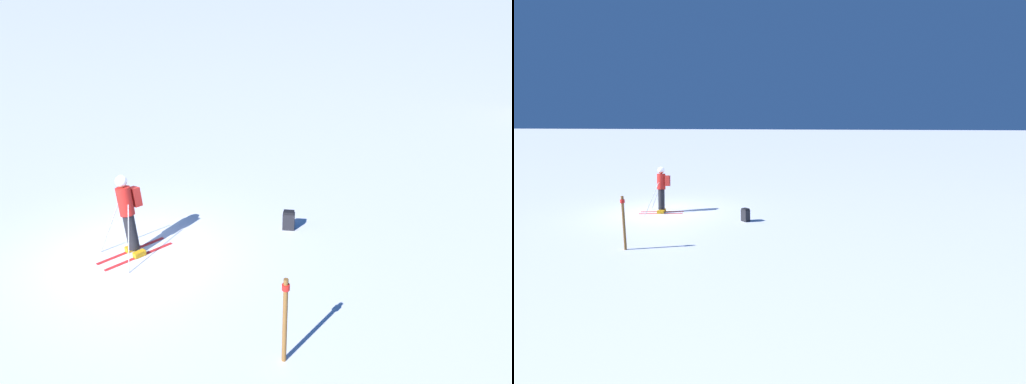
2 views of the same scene
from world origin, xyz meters
The scene contains 4 objects.
ground_plane centered at (0.00, 0.00, 0.00)m, with size 300.00×300.00×0.00m, color white.
skier centered at (-0.12, -0.01, 1.06)m, with size 1.26×1.83×1.91m.
spare_backpack centered at (0.94, 3.75, 0.24)m, with size 0.36×0.37×0.50m.
trail_marker centered at (4.79, 0.93, 0.90)m, with size 0.13×0.13×1.62m.
Camera 1 is at (10.12, -2.96, 5.98)m, focal length 35.00 mm.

